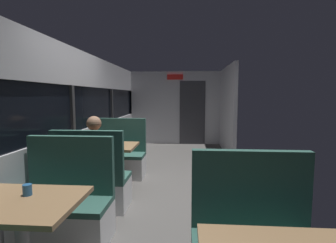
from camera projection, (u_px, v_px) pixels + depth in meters
The scene contains 11 objects.
ground_plane at pixel (163, 193), 4.01m from camera, with size 3.30×9.20×0.02m, color #514F4C.
carriage_window_panel_left at pixel (71, 123), 4.01m from camera, with size 0.09×8.48×2.30m.
carriage_end_bulkhead at pixel (177, 108), 8.05m from camera, with size 2.90×0.11×2.30m.
carriage_aisle_panel_right at pixel (227, 110), 6.76m from camera, with size 0.08×2.40×2.30m, color #B2B2B7.
dining_table_near_window at pixel (20, 213), 1.94m from camera, with size 0.90×0.70×0.74m.
bench_near_window_facing_entry at pixel (66, 211), 2.66m from camera, with size 0.95×0.50×1.10m.
dining_table_mid_window at pixel (108, 151), 4.10m from camera, with size 0.90×0.70×0.74m.
bench_mid_window_facing_end at pixel (93, 185), 3.44m from camera, with size 0.95×0.50×1.10m.
bench_mid_window_facing_entry at pixel (120, 159), 4.83m from camera, with size 0.95×0.50×1.10m.
seated_passenger at pixel (94, 168), 3.49m from camera, with size 0.47×0.55×1.26m.
coffee_cup_primary at pixel (27, 190), 2.03m from camera, with size 0.07×0.07×0.09m.
Camera 1 is at (0.37, -3.86, 1.54)m, focal length 27.02 mm.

